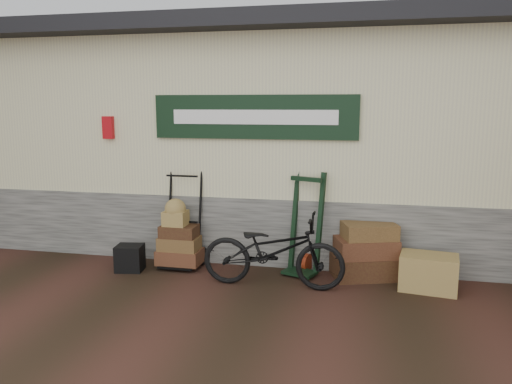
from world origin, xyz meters
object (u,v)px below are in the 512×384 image
wicker_hamper (428,272)px  black_trunk (130,258)px  porter_trolley (183,214)px  green_barrow (305,224)px  bicycle (273,246)px  suitcase_stack (366,250)px

wicker_hamper → black_trunk: 3.66m
porter_trolley → wicker_hamper: bearing=-4.8°
green_barrow → bicycle: size_ratio=0.77×
green_barrow → wicker_hamper: bearing=9.8°
suitcase_stack → bicycle: 1.20m
porter_trolley → black_trunk: porter_trolley is taller
porter_trolley → bicycle: 1.43m
black_trunk → green_barrow: bearing=9.8°
green_barrow → bicycle: 0.66m
suitcase_stack → green_barrow: bearing=180.0°
green_barrow → black_trunk: bearing=-149.5°
porter_trolley → suitcase_stack: (2.36, 0.00, -0.33)m
black_trunk → porter_trolley: bearing=32.9°
porter_trolley → suitcase_stack: size_ratio=1.74×
wicker_hamper → black_trunk: wicker_hamper is taller
suitcase_stack → bicycle: size_ratio=0.47×
suitcase_stack → wicker_hamper: bearing=-21.6°
wicker_hamper → black_trunk: bearing=-178.4°
suitcase_stack → wicker_hamper: (0.71, -0.28, -0.14)m
green_barrow → wicker_hamper: green_barrow is taller
wicker_hamper → bicycle: size_ratio=0.38×
porter_trolley → bicycle: (1.31, -0.56, -0.20)m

